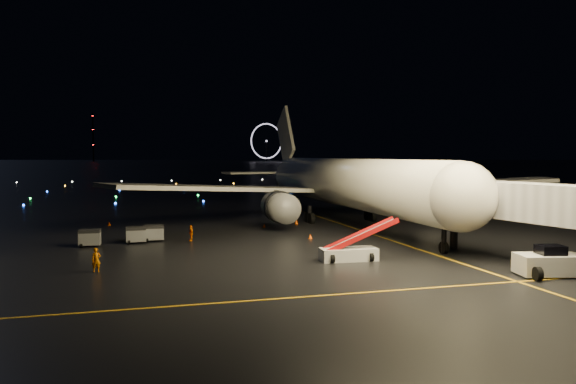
% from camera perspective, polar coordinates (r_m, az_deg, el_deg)
% --- Properties ---
extents(ground, '(2000.00, 2000.00, 0.00)m').
position_cam_1_polar(ground, '(342.88, -13.45, 2.22)').
color(ground, black).
rests_on(ground, ground).
extents(lane_centre, '(0.25, 80.00, 0.02)m').
position_cam_1_polar(lane_centre, '(63.56, 8.25, -4.15)').
color(lane_centre, gold).
rests_on(lane_centre, ground).
extents(lane_cross, '(60.00, 0.25, 0.02)m').
position_cam_1_polar(lane_cross, '(34.75, -0.83, -10.78)').
color(lane_cross, gold).
rests_on(lane_cross, ground).
extents(airliner, '(61.27, 58.28, 17.17)m').
position_cam_1_polar(airliner, '(74.81, 4.94, 3.65)').
color(airliner, silver).
rests_on(airliner, ground).
extents(pushback_tug, '(5.09, 3.39, 2.22)m').
position_cam_1_polar(pushback_tug, '(45.12, 25.09, -6.32)').
color(pushback_tug, silver).
rests_on(pushback_tug, ground).
extents(belt_loader, '(6.98, 2.24, 3.34)m').
position_cam_1_polar(belt_loader, '(46.84, 6.16, -4.92)').
color(belt_loader, silver).
rests_on(belt_loader, ground).
extents(crew_a, '(0.74, 0.58, 1.81)m').
position_cam_1_polar(crew_a, '(44.60, -18.91, -6.54)').
color(crew_a, orange).
rests_on(crew_a, ground).
extents(crew_c, '(0.56, 1.00, 1.62)m').
position_cam_1_polar(crew_c, '(57.96, -9.83, -4.14)').
color(crew_c, orange).
rests_on(crew_c, ground).
extents(safety_cone_0, '(0.58, 0.58, 0.50)m').
position_cam_1_polar(safety_cone_0, '(58.87, 2.28, -4.52)').
color(safety_cone_0, '#FA4E02').
rests_on(safety_cone_0, ground).
extents(safety_cone_1, '(0.56, 0.56, 0.51)m').
position_cam_1_polar(safety_cone_1, '(71.02, 0.87, -3.08)').
color(safety_cone_1, '#FA4E02').
rests_on(safety_cone_1, ground).
extents(safety_cone_2, '(0.41, 0.41, 0.45)m').
position_cam_1_polar(safety_cone_2, '(67.86, -2.43, -3.43)').
color(safety_cone_2, '#FA4E02').
rests_on(safety_cone_2, ground).
extents(safety_cone_3, '(0.46, 0.46, 0.51)m').
position_cam_1_polar(safety_cone_3, '(73.28, -17.71, -3.05)').
color(safety_cone_3, '#FA4E02').
rests_on(safety_cone_3, ground).
extents(ferris_wheel, '(49.33, 16.80, 52.00)m').
position_cam_1_polar(ferris_wheel, '(784.49, -2.19, 5.04)').
color(ferris_wheel, black).
rests_on(ferris_wheel, ground).
extents(radio_mast, '(1.80, 1.80, 64.00)m').
position_cam_1_polar(radio_mast, '(784.22, -19.19, 5.28)').
color(radio_mast, black).
rests_on(radio_mast, ground).
extents(taxiway_lights, '(164.00, 92.00, 0.36)m').
position_cam_1_polar(taxiway_lights, '(149.37, -10.46, 0.44)').
color(taxiway_lights, black).
rests_on(taxiway_lights, ground).
extents(baggage_cart_0, '(1.94, 1.39, 1.62)m').
position_cam_1_polar(baggage_cart_0, '(57.81, -15.20, -4.24)').
color(baggage_cart_0, gray).
rests_on(baggage_cart_0, ground).
extents(baggage_cart_1, '(1.93, 1.36, 1.63)m').
position_cam_1_polar(baggage_cart_1, '(58.63, -13.47, -4.09)').
color(baggage_cart_1, gray).
rests_on(baggage_cart_1, ground).
extents(baggage_cart_2, '(2.01, 1.47, 1.64)m').
position_cam_1_polar(baggage_cart_2, '(56.92, -19.49, -4.44)').
color(baggage_cart_2, gray).
rests_on(baggage_cart_2, ground).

